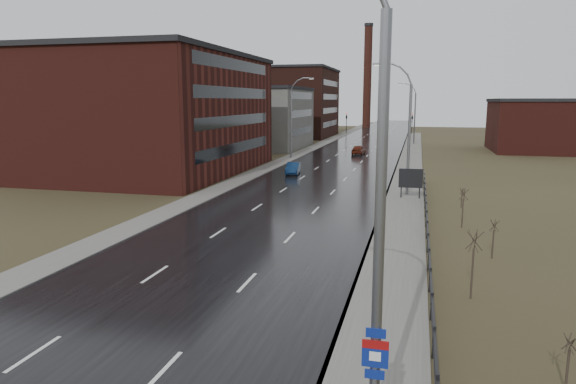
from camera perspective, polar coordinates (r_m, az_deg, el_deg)
The scene contains 24 objects.
road at distance 70.12m, azimuth 6.30°, elevation 3.39°, with size 14.00×300.00×0.06m, color black.
sidewalk_right at distance 44.74m, azimuth 12.77°, elevation -0.54°, with size 3.20×180.00×0.18m, color #595651.
curb_right at distance 44.80m, azimuth 10.83°, elevation -0.45°, with size 0.16×180.00×0.18m, color slate.
sidewalk_left at distance 71.69m, azimuth -0.21°, elevation 3.62°, with size 2.40×260.00×0.12m, color #595651.
warehouse_near at distance 62.04m, azimuth -15.45°, elevation 8.46°, with size 22.44×28.56×13.50m.
warehouse_mid at distance 91.29m, azimuth -3.39°, elevation 8.28°, with size 16.32×20.40×10.50m.
warehouse_far at distance 121.43m, azimuth -1.36°, elevation 9.92°, with size 26.52×24.48×15.50m.
building_right at distance 93.42m, azimuth 27.22°, elevation 6.61°, with size 18.36×16.32×8.50m.
smokestack at distance 159.92m, azimuth 8.82°, elevation 12.63°, with size 2.70×2.70×30.70m.
streetlight_main at distance 11.24m, azimuth 8.58°, elevation -0.82°, with size 3.91×0.29×12.11m.
streetlight_right_mid at distance 45.07m, azimuth 12.97°, elevation 6.90°, with size 3.36×0.28×11.35m.
streetlight_left at distance 73.09m, azimuth 0.56°, elevation 8.29°, with size 3.36×0.28×11.35m.
streetlight_right_far at distance 99.03m, azimuth 13.75°, elevation 8.49°, with size 3.36×0.28×11.35m.
guardrail at distance 28.32m, azimuth 15.32°, elevation -5.52°, with size 0.10×53.05×1.10m.
shrub_b at distance 17.20m, azimuth 28.69°, elevation -16.18°, with size 0.41×0.43×1.71m.
shrub_c at distance 22.74m, azimuth 19.85°, elevation -7.39°, with size 0.69×0.73×2.94m.
shrub_d at distance 28.92m, azimuth 21.85°, elevation -4.77°, with size 0.50×0.52×2.08m.
shrub_e at distance 35.12m, azimuth 18.85°, elevation -1.59°, with size 0.61×0.64×2.59m.
shrub_f at distance 41.58m, azimuth 18.74°, elevation -0.59°, with size 0.38×0.40×1.57m.
billboard at distance 43.62m, azimuth 13.48°, elevation 1.38°, with size 1.96×0.17×2.64m.
traffic_light_left at distance 130.23m, azimuth 6.53°, elevation 8.48°, with size 0.58×2.73×5.30m.
traffic_light_right at distance 129.05m, azimuth 13.65°, elevation 8.25°, with size 0.58×2.73×5.30m.
car_near at distance 57.43m, azimuth 0.57°, elevation 2.59°, with size 1.37×3.94×1.30m, color #0E2448.
car_far at distance 79.35m, azimuth 7.84°, elevation 4.64°, with size 1.71×4.26×1.45m, color #51190D.
Camera 1 is at (9.52, -8.99, 8.17)m, focal length 32.00 mm.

